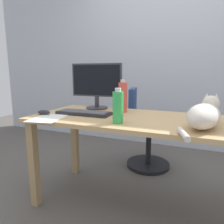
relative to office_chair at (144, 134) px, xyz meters
The scene contains 11 objects.
ground_plane 0.84m from the office_chair, 79.37° to the right, with size 8.00×8.00×0.00m, color #59544F.
back_wall 1.25m from the office_chair, 80.51° to the left, with size 6.00×0.04×2.60m, color silver.
desk 0.79m from the office_chair, 79.37° to the right, with size 1.66×0.72×0.72m.
office_chair is the anchor object (origin of this frame).
monitor 0.83m from the office_chair, 125.49° to the right, with size 0.48×0.20×0.41m.
keyboard 0.92m from the office_chair, 112.17° to the right, with size 0.44×0.15×0.03m.
cat 1.11m from the office_chair, 56.67° to the right, with size 0.26×0.60×0.20m.
computer_mouse 1.15m from the office_chair, 124.39° to the right, with size 0.11×0.06×0.04m, color #232328.
paper_sheet 1.17m from the office_chair, 116.30° to the right, with size 0.21×0.30×0.00m, color white.
water_bottle 0.74m from the office_chair, 96.19° to the right, with size 0.07×0.07×0.28m.
spray_bottle 1.05m from the office_chair, 87.73° to the right, with size 0.07×0.07×0.23m.
Camera 1 is at (0.37, -1.48, 1.05)m, focal length 33.34 mm.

